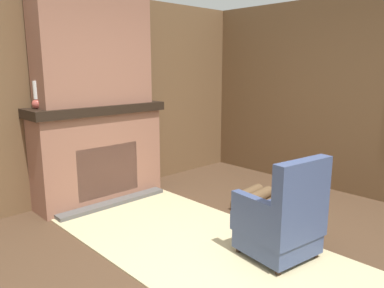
% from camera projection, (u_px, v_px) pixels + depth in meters
% --- Properties ---
extents(ground_plane, '(14.00, 14.00, 0.00)m').
position_uv_depth(ground_plane, '(242.00, 268.00, 3.30)').
color(ground_plane, '#4C3523').
extents(wood_panel_wall_left, '(0.06, 5.85, 2.67)m').
position_uv_depth(wood_panel_wall_left, '(86.00, 98.00, 4.91)').
color(wood_panel_wall_left, brown).
rests_on(wood_panel_wall_left, ground).
extents(wood_panel_wall_back, '(5.85, 0.09, 2.67)m').
position_uv_depth(wood_panel_wall_back, '(376.00, 99.00, 4.81)').
color(wood_panel_wall_back, brown).
rests_on(wood_panel_wall_back, ground).
extents(fireplace_hearth, '(0.67, 1.76, 1.27)m').
position_uv_depth(fireplace_hearth, '(99.00, 154.00, 4.86)').
color(fireplace_hearth, '#93604C').
rests_on(fireplace_hearth, ground).
extents(chimney_breast, '(0.40, 1.46, 1.39)m').
position_uv_depth(chimney_breast, '(93.00, 48.00, 4.60)').
color(chimney_breast, '#93604C').
rests_on(chimney_breast, fireplace_hearth).
extents(area_rug, '(3.93, 1.62, 0.01)m').
position_uv_depth(area_rug, '(219.00, 255.00, 3.52)').
color(area_rug, '#C6B789').
rests_on(area_rug, ground).
extents(armchair, '(0.70, 0.71, 0.98)m').
position_uv_depth(armchair, '(282.00, 221.00, 3.41)').
color(armchair, '#3D4C75').
rests_on(armchair, ground).
extents(firewood_stack, '(0.47, 0.48, 0.26)m').
position_uv_depth(firewood_stack, '(254.00, 200.00, 4.63)').
color(firewood_stack, brown).
rests_on(firewood_stack, ground).
extents(oil_lamp_vase, '(0.12, 0.12, 0.32)m').
position_uv_depth(oil_lamp_vase, '(37.00, 99.00, 4.26)').
color(oil_lamp_vase, '#B24C42').
rests_on(oil_lamp_vase, fireplace_hearth).
extents(storage_case, '(0.18, 0.25, 0.12)m').
position_uv_depth(storage_case, '(106.00, 99.00, 4.88)').
color(storage_case, gray).
rests_on(storage_case, fireplace_hearth).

